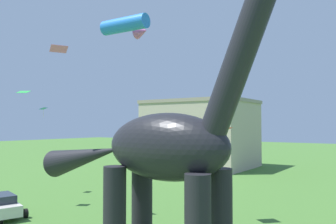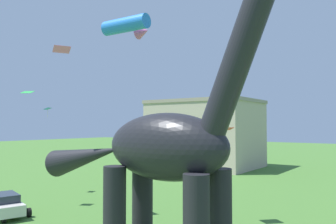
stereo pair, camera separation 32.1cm
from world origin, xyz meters
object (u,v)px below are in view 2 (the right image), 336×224
Objects in this scene: kite_apex at (62,49)px; parked_sedan_left at (4,205)px; kite_high_left at (223,129)px; kite_near_low at (48,109)px; kite_mid_left at (27,92)px; dinosaur_sculpture at (164,147)px; kite_far_left at (129,26)px.

parked_sedan_left is at bearing -142.66° from kite_apex.
kite_apex is at bearing -153.12° from kite_high_left.
kite_near_low is at bearing -178.39° from kite_high_left.
dinosaur_sculpture is at bearing -12.02° from kite_mid_left.
kite_near_low is at bearing 145.93° from dinosaur_sculpture.
kite_near_low is 17.06m from kite_far_left.
kite_near_low reaches higher than parked_sedan_left.
kite_high_left is at bearing 26.88° from kite_apex.
kite_far_left reaches higher than kite_near_low.
dinosaur_sculpture is 3.25× the size of parked_sedan_left.
dinosaur_sculpture is 7.37m from kite_far_left.
kite_apex is at bearing -4.36° from kite_mid_left.
kite_far_left is (12.23, -1.78, 2.77)m from kite_mid_left.
kite_high_left is (17.87, 0.50, -1.79)m from kite_near_low.
kite_high_left is 12.48m from kite_apex.
parked_sedan_left is 15.19m from kite_far_left.
kite_high_left is at bearing 46.11° from parked_sedan_left.
kite_high_left is at bearing 70.00° from kite_far_left.
dinosaur_sculpture is at bearing 13.77° from parked_sedan_left.
kite_apex is at bearing 152.49° from dinosaur_sculpture.
kite_mid_left is at bearing 155.58° from dinosaur_sculpture.
kite_mid_left is at bearing -162.15° from kite_high_left.
kite_apex reaches higher than kite_mid_left.
kite_far_left is at bearing 21.30° from parked_sedan_left.
parked_sedan_left is 2.92× the size of kite_high_left.
kite_near_low is at bearing 142.08° from parked_sedan_left.
kite_apex is (3.02, 2.30, 10.79)m from parked_sedan_left.
kite_apex is (7.91, -4.55, 3.79)m from kite_near_low.
kite_far_left is (10.62, 0.88, 10.82)m from parked_sedan_left.
kite_apex is 0.49× the size of kite_far_left.
kite_apex is (-11.09, 2.99, 6.27)m from dinosaur_sculpture.
parked_sedan_left is 4.07× the size of kite_mid_left.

